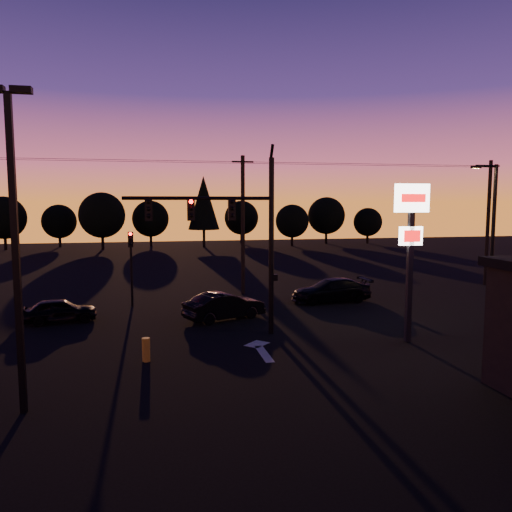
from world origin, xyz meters
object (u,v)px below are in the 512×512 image
(bollard, at_px, (146,350))
(car_left, at_px, (60,310))
(traffic_signal_mast, at_px, (236,227))
(car_right, at_px, (331,290))
(pylon_sign, at_px, (411,229))
(car_mid, at_px, (225,306))
(parking_lot_light, at_px, (15,230))
(streetlight, at_px, (491,232))
(secondary_signal, at_px, (131,257))

(bollard, relative_size, car_left, 0.25)
(traffic_signal_mast, relative_size, car_right, 1.76)
(pylon_sign, distance_m, bollard, 11.97)
(car_left, distance_m, car_mid, 8.29)
(bollard, distance_m, car_right, 14.39)
(bollard, bearing_deg, car_mid, 57.73)
(bollard, relative_size, car_right, 0.19)
(traffic_signal_mast, height_order, parking_lot_light, parking_lot_light)
(car_left, relative_size, car_mid, 0.84)
(pylon_sign, height_order, car_left, pylon_sign)
(parking_lot_light, relative_size, car_left, 2.55)
(pylon_sign, xyz_separation_m, car_mid, (-7.20, 5.69, -4.21))
(traffic_signal_mast, bearing_deg, car_mid, 91.79)
(parking_lot_light, xyz_separation_m, car_left, (-0.92, 11.24, -4.66))
(parking_lot_light, bearing_deg, streetlight, 21.65)
(pylon_sign, distance_m, car_left, 17.37)
(car_mid, bearing_deg, car_right, -88.04)
(parking_lot_light, height_order, car_mid, parking_lot_light)
(parking_lot_light, relative_size, car_right, 1.88)
(pylon_sign, relative_size, car_mid, 1.60)
(secondary_signal, distance_m, pylon_sign, 15.75)
(parking_lot_light, height_order, bollard, parking_lot_light)
(bollard, height_order, car_right, car_right)
(secondary_signal, height_order, parking_lot_light, parking_lot_light)
(bollard, bearing_deg, car_left, 120.91)
(traffic_signal_mast, bearing_deg, streetlight, 6.14)
(secondary_signal, xyz_separation_m, car_left, (-3.42, -3.25, -2.25))
(car_left, height_order, car_right, car_right)
(traffic_signal_mast, xyz_separation_m, car_mid, (-0.10, 3.19, -4.24))
(secondary_signal, xyz_separation_m, streetlight, (18.91, -5.99, 1.56))
(car_mid, xyz_separation_m, car_right, (6.98, 3.24, 0.01))
(traffic_signal_mast, bearing_deg, car_left, 152.97)
(bollard, bearing_deg, streetlight, 13.99)
(secondary_signal, relative_size, pylon_sign, 0.64)
(traffic_signal_mast, distance_m, bollard, 6.70)
(pylon_sign, height_order, car_mid, pylon_sign)
(streetlight, relative_size, car_right, 1.64)
(secondary_signal, xyz_separation_m, parking_lot_light, (-2.50, -14.49, 2.41))
(car_left, xyz_separation_m, car_right, (15.21, 2.19, 0.10))
(traffic_signal_mast, height_order, streetlight, traffic_signal_mast)
(car_right, bearing_deg, bollard, -52.19)
(traffic_signal_mast, relative_size, car_mid, 2.02)
(streetlight, bearing_deg, car_right, 145.34)
(pylon_sign, distance_m, car_mid, 10.10)
(traffic_signal_mast, relative_size, parking_lot_light, 0.94)
(parking_lot_light, bearing_deg, car_right, 43.22)
(streetlight, distance_m, car_mid, 14.69)
(streetlight, xyz_separation_m, bollard, (-18.00, -4.49, -3.97))
(secondary_signal, bearing_deg, pylon_sign, -39.77)
(traffic_signal_mast, height_order, car_left, traffic_signal_mast)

